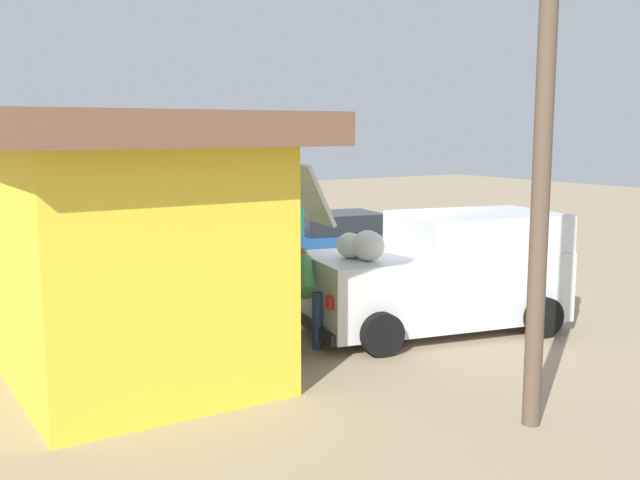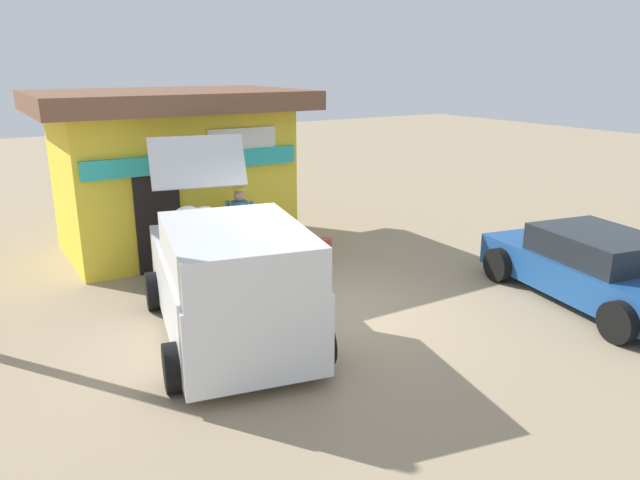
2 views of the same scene
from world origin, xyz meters
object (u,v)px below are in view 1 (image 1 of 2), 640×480
vendor_standing (251,274)px  paint_bucket (207,298)px  unloaded_banana_pile (244,336)px  customer_bending (304,287)px  storefront_bar (119,236)px  delivery_van (442,272)px  parked_sedan (336,239)px

vendor_standing → paint_bucket: size_ratio=4.37×
unloaded_banana_pile → customer_bending: bearing=-107.2°
storefront_bar → vendor_standing: (0.57, -2.30, -0.86)m
storefront_bar → paint_bucket: 3.85m
unloaded_banana_pile → paint_bucket: bearing=-12.7°
delivery_van → parked_sedan: bearing=-17.9°
parked_sedan → paint_bucket: 5.39m
delivery_van → customer_bending: (0.41, 2.42, -0.05)m
storefront_bar → customer_bending: (-0.48, -2.67, -0.93)m
storefront_bar → customer_bending: bearing=-100.1°
delivery_van → customer_bending: delivery_van is taller
delivery_van → parked_sedan: 6.41m
storefront_bar → customer_bending: storefront_bar is taller
customer_bending → paint_bucket: 3.10m
storefront_bar → paint_bucket: size_ratio=14.30×
customer_bending → paint_bucket: (3.00, 0.27, -0.71)m
vendor_standing → paint_bucket: (1.95, -0.09, -0.79)m
vendor_standing → paint_bucket: vendor_standing is taller
delivery_van → vendor_standing: (1.45, 2.79, 0.03)m
storefront_bar → parked_sedan: 8.85m
customer_bending → unloaded_banana_pile: 1.16m
delivery_van → unloaded_banana_pile: bearing=78.3°
storefront_bar → parked_sedan: (5.20, -7.05, -1.25)m
storefront_bar → unloaded_banana_pile: 2.41m
storefront_bar → delivery_van: storefront_bar is taller
delivery_van → parked_sedan: size_ratio=1.10×
parked_sedan → customer_bending: bearing=142.3°
vendor_standing → customer_bending: bearing=-160.5°
storefront_bar → delivery_van: size_ratio=1.15×
storefront_bar → vendor_standing: 2.52m
parked_sedan → unloaded_banana_pile: 7.56m
delivery_van → paint_bucket: 4.41m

